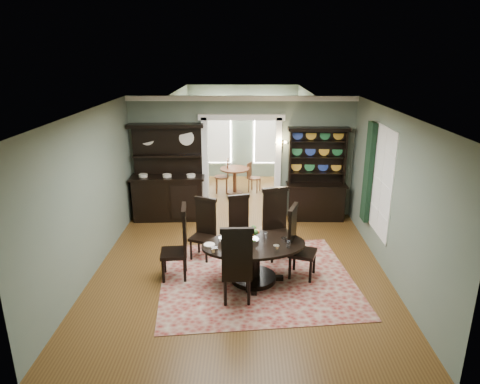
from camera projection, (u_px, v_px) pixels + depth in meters
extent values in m
cube|color=brown|center=(240.00, 271.00, 8.18)|extent=(5.50, 6.00, 0.01)
cube|color=white|center=(240.00, 113.00, 7.24)|extent=(5.50, 6.00, 0.01)
cube|color=slate|center=(88.00, 196.00, 7.75)|extent=(0.01, 6.00, 3.00)
cube|color=slate|center=(393.00, 197.00, 7.68)|extent=(0.01, 6.00, 3.00)
cube|color=slate|center=(237.00, 281.00, 4.86)|extent=(5.50, 0.01, 3.00)
cube|color=slate|center=(168.00, 157.00, 10.58)|extent=(1.85, 0.01, 3.00)
cube|color=slate|center=(315.00, 158.00, 10.54)|extent=(1.85, 0.01, 3.00)
cube|color=slate|center=(242.00, 106.00, 10.17)|extent=(1.80, 0.01, 0.50)
cube|color=white|center=(242.00, 98.00, 10.06)|extent=(5.50, 0.10, 0.12)
cube|color=brown|center=(242.00, 193.00, 12.69)|extent=(3.50, 3.50, 0.01)
cube|color=white|center=(242.00, 89.00, 11.75)|extent=(3.50, 3.50, 0.01)
cube|color=slate|center=(181.00, 143.00, 12.24)|extent=(0.01, 3.50, 3.00)
cube|color=slate|center=(303.00, 143.00, 12.20)|extent=(0.01, 3.50, 3.00)
cube|color=slate|center=(243.00, 132.00, 13.89)|extent=(3.50, 0.01, 3.00)
cube|color=white|center=(216.00, 131.00, 13.83)|extent=(1.05, 0.06, 2.20)
cube|color=white|center=(269.00, 131.00, 13.81)|extent=(1.05, 0.06, 2.20)
cube|color=white|center=(205.00, 167.00, 10.65)|extent=(0.14, 0.25, 2.50)
cube|color=white|center=(278.00, 167.00, 10.63)|extent=(0.14, 0.25, 2.50)
cube|color=white|center=(242.00, 117.00, 10.25)|extent=(2.08, 0.25, 0.14)
cube|color=white|center=(383.00, 182.00, 8.22)|extent=(0.02, 1.10, 2.00)
cube|color=white|center=(382.00, 182.00, 8.22)|extent=(0.01, 1.22, 2.12)
cube|color=black|center=(368.00, 173.00, 8.86)|extent=(0.10, 0.35, 2.10)
cube|color=gold|center=(281.00, 144.00, 10.36)|extent=(0.08, 0.05, 0.18)
sphere|color=#FFD88C|center=(277.00, 142.00, 10.20)|extent=(0.07, 0.07, 0.07)
sphere|color=#FFD88C|center=(285.00, 142.00, 10.20)|extent=(0.07, 0.07, 0.07)
cube|color=maroon|center=(257.00, 278.00, 7.89)|extent=(3.82, 3.45, 0.01)
ellipsoid|color=black|center=(254.00, 245.00, 7.61)|extent=(2.02, 1.44, 0.05)
cylinder|color=black|center=(254.00, 247.00, 7.63)|extent=(1.97, 1.97, 0.03)
cylinder|color=black|center=(254.00, 262.00, 7.72)|extent=(0.24, 0.24, 0.65)
cylinder|color=black|center=(253.00, 278.00, 7.82)|extent=(0.82, 0.82, 0.10)
cylinder|color=white|center=(250.00, 240.00, 7.68)|extent=(0.31, 0.31, 0.06)
cube|color=black|center=(202.00, 238.00, 8.56)|extent=(0.56, 0.55, 0.06)
cube|color=black|center=(206.00, 217.00, 8.61)|extent=(0.42, 0.20, 0.74)
cube|color=black|center=(205.00, 199.00, 8.49)|extent=(0.47, 0.23, 0.08)
cylinder|color=black|center=(191.00, 250.00, 8.54)|extent=(0.05, 0.05, 0.44)
cylinder|color=black|center=(206.00, 253.00, 8.42)|extent=(0.05, 0.05, 0.44)
cylinder|color=black|center=(199.00, 243.00, 8.84)|extent=(0.05, 0.05, 0.44)
cylinder|color=black|center=(214.00, 246.00, 8.72)|extent=(0.05, 0.05, 0.44)
cube|color=black|center=(241.00, 233.00, 8.83)|extent=(0.52, 0.50, 0.06)
cube|color=black|center=(239.00, 213.00, 8.88)|extent=(0.42, 0.16, 0.72)
cube|color=black|center=(239.00, 197.00, 8.77)|extent=(0.46, 0.18, 0.07)
cylinder|color=black|center=(235.00, 247.00, 8.70)|extent=(0.05, 0.05, 0.42)
cylinder|color=black|center=(251.00, 245.00, 8.78)|extent=(0.05, 0.05, 0.42)
cylinder|color=black|center=(231.00, 240.00, 9.01)|extent=(0.05, 0.05, 0.42)
cylinder|color=black|center=(246.00, 238.00, 9.09)|extent=(0.05, 0.05, 0.42)
cube|color=black|center=(278.00, 234.00, 8.56)|extent=(0.63, 0.61, 0.07)
cube|color=black|center=(275.00, 210.00, 8.62)|extent=(0.50, 0.21, 0.86)
cube|color=black|center=(275.00, 190.00, 8.49)|extent=(0.55, 0.24, 0.09)
cylinder|color=black|center=(272.00, 251.00, 8.41)|extent=(0.05, 0.05, 0.50)
cylinder|color=black|center=(291.00, 249.00, 8.52)|extent=(0.05, 0.05, 0.50)
cylinder|color=black|center=(265.00, 243.00, 8.76)|extent=(0.05, 0.05, 0.50)
cylinder|color=black|center=(283.00, 241.00, 8.87)|extent=(0.05, 0.05, 0.50)
cube|color=black|center=(174.00, 253.00, 7.79)|extent=(0.52, 0.54, 0.06)
cube|color=black|center=(185.00, 231.00, 7.68)|extent=(0.11, 0.50, 0.84)
cube|color=black|center=(184.00, 209.00, 7.54)|extent=(0.13, 0.54, 0.09)
cylinder|color=black|center=(165.00, 261.00, 8.03)|extent=(0.05, 0.05, 0.49)
cylinder|color=black|center=(163.00, 271.00, 7.67)|extent=(0.05, 0.05, 0.49)
cylinder|color=black|center=(185.00, 260.00, 8.07)|extent=(0.05, 0.05, 0.49)
cylinder|color=black|center=(185.00, 270.00, 7.70)|extent=(0.05, 0.05, 0.49)
cube|color=black|center=(303.00, 253.00, 7.82)|extent=(0.59, 0.60, 0.06)
cube|color=black|center=(292.00, 230.00, 7.76)|extent=(0.20, 0.47, 0.82)
cube|color=black|center=(293.00, 209.00, 7.63)|extent=(0.24, 0.52, 0.08)
cylinder|color=black|center=(310.00, 271.00, 7.67)|extent=(0.05, 0.05, 0.48)
cylinder|color=black|center=(314.00, 262.00, 8.01)|extent=(0.05, 0.05, 0.48)
cylinder|color=black|center=(290.00, 268.00, 7.79)|extent=(0.05, 0.05, 0.48)
cylinder|color=black|center=(294.00, 259.00, 8.13)|extent=(0.05, 0.05, 0.48)
cube|color=black|center=(237.00, 273.00, 7.09)|extent=(0.52, 0.50, 0.06)
cube|color=black|center=(237.00, 256.00, 6.75)|extent=(0.50, 0.08, 0.84)
cube|color=black|center=(237.00, 231.00, 6.62)|extent=(0.54, 0.10, 0.09)
cylinder|color=black|center=(247.00, 280.00, 7.36)|extent=(0.05, 0.05, 0.49)
cylinder|color=black|center=(225.00, 281.00, 7.34)|extent=(0.05, 0.05, 0.49)
cylinder|color=black|center=(249.00, 292.00, 6.99)|extent=(0.05, 0.05, 0.49)
cylinder|color=black|center=(225.00, 293.00, 6.97)|extent=(0.05, 0.05, 0.49)
cube|color=black|center=(169.00, 198.00, 10.59)|extent=(1.72, 0.68, 1.06)
cube|color=black|center=(168.00, 177.00, 10.42)|extent=(1.83, 0.73, 0.05)
cube|color=black|center=(168.00, 150.00, 10.44)|extent=(1.69, 0.18, 1.25)
cube|color=black|center=(167.00, 156.00, 10.38)|extent=(1.65, 0.39, 0.04)
cube|color=black|center=(165.00, 126.00, 10.13)|extent=(1.81, 0.47, 0.08)
cube|color=black|center=(315.00, 202.00, 10.59)|extent=(1.37, 0.49, 0.88)
cube|color=black|center=(316.00, 185.00, 10.45)|extent=(1.47, 0.54, 0.04)
cube|color=black|center=(317.00, 156.00, 10.43)|extent=(1.37, 0.06, 1.33)
cube|color=black|center=(290.00, 157.00, 10.34)|extent=(0.05, 0.25, 1.37)
cube|color=black|center=(345.00, 157.00, 10.33)|extent=(0.05, 0.25, 1.37)
cube|color=black|center=(319.00, 129.00, 10.10)|extent=(1.47, 0.32, 0.08)
cube|color=black|center=(316.00, 173.00, 10.46)|extent=(1.37, 0.26, 0.03)
cube|color=black|center=(317.00, 157.00, 10.33)|extent=(1.37, 0.26, 0.03)
cube|color=black|center=(318.00, 141.00, 10.21)|extent=(1.37, 0.26, 0.03)
cylinder|color=#5C2D1A|center=(235.00, 169.00, 12.35)|extent=(0.84, 0.84, 0.04)
cylinder|color=#5C2D1A|center=(235.00, 181.00, 12.47)|extent=(0.11, 0.11, 0.74)
cylinder|color=#5C2D1A|center=(235.00, 193.00, 12.58)|extent=(0.46, 0.46, 0.06)
cylinder|color=#5C2D1A|center=(222.00, 177.00, 12.59)|extent=(0.42, 0.42, 0.04)
cube|color=#5C2D1A|center=(228.00, 168.00, 12.51)|extent=(0.03, 0.38, 0.53)
cylinder|color=#5C2D1A|center=(217.00, 183.00, 12.80)|extent=(0.04, 0.04, 0.47)
cylinder|color=#5C2D1A|center=(216.00, 186.00, 12.52)|extent=(0.04, 0.04, 0.47)
cylinder|color=#5C2D1A|center=(227.00, 183.00, 12.80)|extent=(0.04, 0.04, 0.47)
cylinder|color=#5C2D1A|center=(226.00, 186.00, 12.52)|extent=(0.04, 0.04, 0.47)
cylinder|color=#5C2D1A|center=(254.00, 178.00, 12.68)|extent=(0.37, 0.37, 0.04)
cube|color=#5C2D1A|center=(249.00, 170.00, 12.67)|extent=(0.15, 0.32, 0.46)
cylinder|color=#5C2D1A|center=(257.00, 187.00, 12.58)|extent=(0.03, 0.03, 0.42)
cylinder|color=#5C2D1A|center=(260.00, 184.00, 12.81)|extent=(0.03, 0.03, 0.42)
cylinder|color=#5C2D1A|center=(249.00, 186.00, 12.68)|extent=(0.03, 0.03, 0.42)
cylinder|color=#5C2D1A|center=(252.00, 183.00, 12.90)|extent=(0.03, 0.03, 0.42)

